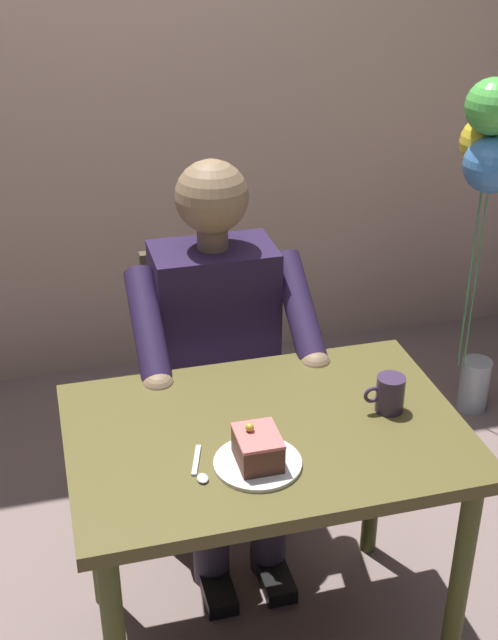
# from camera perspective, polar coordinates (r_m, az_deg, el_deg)

# --- Properties ---
(ground_plane) EXTENTS (14.00, 14.00, 0.00)m
(ground_plane) POSITION_cam_1_polar(r_m,az_deg,el_deg) (2.55, 1.02, -20.92)
(ground_plane) COLOR gray
(cafe_rear_panel) EXTENTS (6.40, 0.12, 3.00)m
(cafe_rear_panel) POSITION_cam_1_polar(r_m,az_deg,el_deg) (3.35, -7.09, 20.59)
(cafe_rear_panel) COLOR #CAAB95
(cafe_rear_panel) RESTS_ON ground
(dining_table) EXTENTS (0.97, 0.66, 0.73)m
(dining_table) POSITION_cam_1_polar(r_m,az_deg,el_deg) (2.12, 1.17, -9.65)
(dining_table) COLOR brown
(dining_table) RESTS_ON ground
(chair) EXTENTS (0.42, 0.42, 0.88)m
(chair) POSITION_cam_1_polar(r_m,az_deg,el_deg) (2.73, -2.71, -3.74)
(chair) COLOR #4C422D
(chair) RESTS_ON ground
(seated_person) EXTENTS (0.53, 0.58, 1.23)m
(seated_person) POSITION_cam_1_polar(r_m,az_deg,el_deg) (2.51, -1.95, -2.70)
(seated_person) COLOR #261A3B
(seated_person) RESTS_ON ground
(dessert_plate) EXTENTS (0.20, 0.20, 0.01)m
(dessert_plate) POSITION_cam_1_polar(r_m,az_deg,el_deg) (1.94, 0.59, -9.70)
(dessert_plate) COLOR white
(dessert_plate) RESTS_ON dining_table
(cake_slice) EXTENTS (0.10, 0.12, 0.09)m
(cake_slice) POSITION_cam_1_polar(r_m,az_deg,el_deg) (1.91, 0.59, -8.68)
(cake_slice) COLOR brown
(cake_slice) RESTS_ON dessert_plate
(coffee_cup) EXTENTS (0.11, 0.07, 0.10)m
(coffee_cup) POSITION_cam_1_polar(r_m,az_deg,el_deg) (2.12, 9.53, -4.93)
(coffee_cup) COLOR #3A2A48
(coffee_cup) RESTS_ON dining_table
(dessert_spoon) EXTENTS (0.04, 0.14, 0.01)m
(dessert_spoon) POSITION_cam_1_polar(r_m,az_deg,el_deg) (1.92, -3.37, -10.13)
(dessert_spoon) COLOR silver
(dessert_spoon) RESTS_ON dining_table
(balloon_display) EXTENTS (0.25, 0.30, 1.33)m
(balloon_display) POSITION_cam_1_polar(r_m,az_deg,el_deg) (3.11, 15.96, 9.55)
(balloon_display) COLOR #B2C1C6
(balloon_display) RESTS_ON ground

